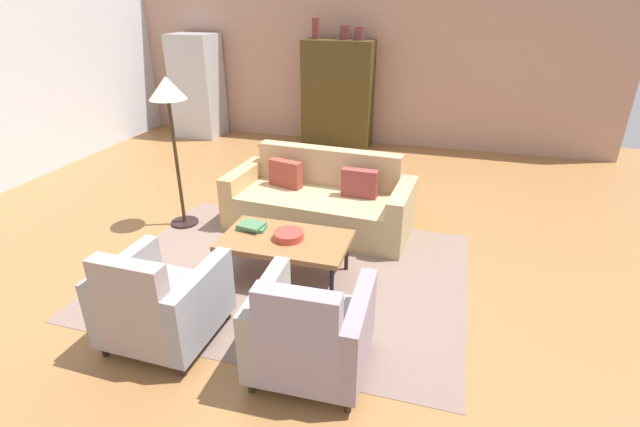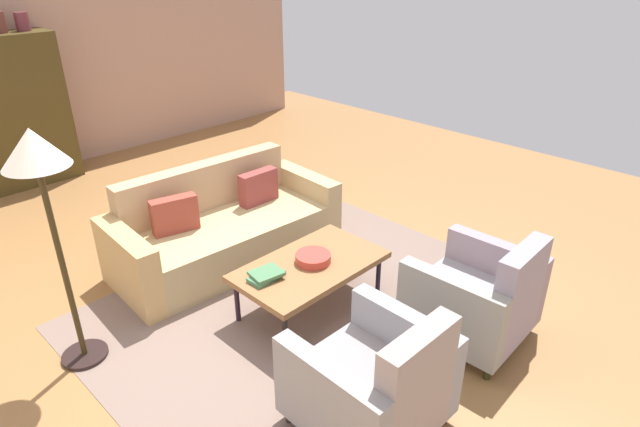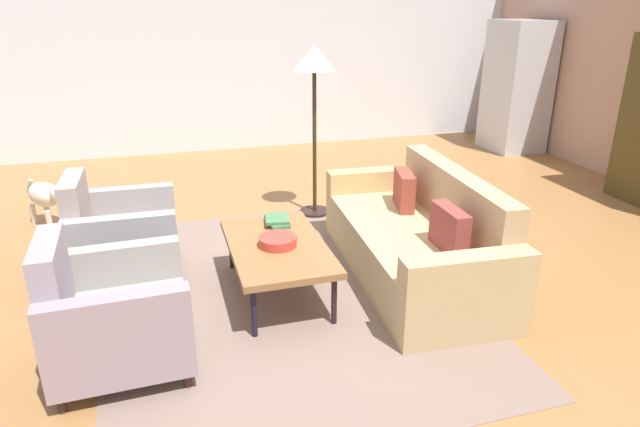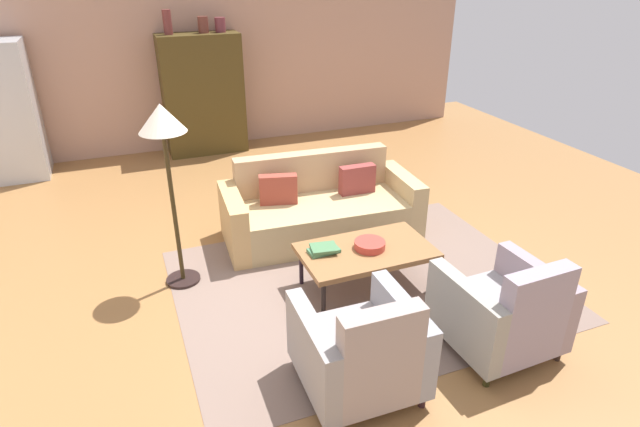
% 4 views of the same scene
% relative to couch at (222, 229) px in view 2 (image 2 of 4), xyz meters
% --- Properties ---
extents(ground_plane, '(10.47, 10.47, 0.00)m').
position_rel_couch_xyz_m(ground_plane, '(-0.29, -0.78, -0.29)').
color(ground_plane, olive).
extents(wall_back, '(8.58, 0.12, 2.80)m').
position_rel_couch_xyz_m(wall_back, '(-0.29, 3.58, 1.11)').
color(wall_back, tan).
rests_on(wall_back, ground).
extents(area_rug, '(3.40, 2.60, 0.01)m').
position_rel_couch_xyz_m(area_rug, '(-0.01, -1.14, -0.28)').
color(area_rug, '#7C655A').
rests_on(area_rug, ground).
extents(couch, '(2.15, 1.03, 0.86)m').
position_rel_couch_xyz_m(couch, '(0.00, 0.00, 0.00)').
color(couch, tan).
rests_on(couch, ground).
extents(coffee_table, '(1.20, 0.70, 0.42)m').
position_rel_couch_xyz_m(coffee_table, '(-0.01, -1.19, 0.09)').
color(coffee_table, black).
rests_on(coffee_table, ground).
extents(armchair_left, '(0.82, 0.82, 0.88)m').
position_rel_couch_xyz_m(armchair_left, '(-0.61, -2.35, 0.06)').
color(armchair_left, '#2F2121').
rests_on(armchair_left, ground).
extents(armchair_right, '(0.83, 0.83, 0.88)m').
position_rel_couch_xyz_m(armchair_right, '(0.60, -2.35, 0.06)').
color(armchair_right, '#36231E').
rests_on(armchair_right, ground).
extents(fruit_bowl, '(0.28, 0.28, 0.07)m').
position_rel_couch_xyz_m(fruit_bowl, '(0.03, -1.19, 0.17)').
color(fruit_bowl, '#BA3A30').
rests_on(fruit_bowl, coffee_table).
extents(book_stack, '(0.28, 0.22, 0.06)m').
position_rel_couch_xyz_m(book_stack, '(-0.39, -1.10, 0.16)').
color(book_stack, '#427550').
rests_on(book_stack, coffee_table).
extents(cabinet, '(1.20, 0.51, 1.80)m').
position_rel_couch_xyz_m(cabinet, '(-0.64, 3.24, 0.61)').
color(cabinet, '#433415').
rests_on(cabinet, ground).
extents(vase_small, '(0.16, 0.16, 0.21)m').
position_rel_couch_xyz_m(vase_small, '(-0.29, 3.23, 1.62)').
color(vase_small, brown).
rests_on(vase_small, cabinet).
extents(floor_lamp, '(0.40, 0.40, 1.72)m').
position_rel_couch_xyz_m(floor_lamp, '(-1.57, -0.44, 1.16)').
color(floor_lamp, black).
rests_on(floor_lamp, ground).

